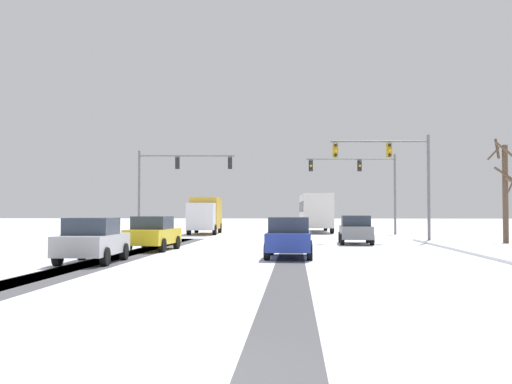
{
  "coord_description": "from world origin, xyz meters",
  "views": [
    {
      "loc": [
        1.9,
        -6.49,
        1.84
      ],
      "look_at": [
        0.0,
        22.15,
        2.8
      ],
      "focal_mm": 41.31,
      "sensor_mm": 36.0,
      "label": 1
    }
  ],
  "objects_px": {
    "box_truck_delivery": "(205,214)",
    "bare_tree_sidewalk_far": "(506,187)",
    "car_silver_fourth": "(93,240)",
    "traffic_signal_far_right": "(364,176)",
    "traffic_signal_near_right": "(394,165)",
    "bus_oncoming": "(315,210)",
    "car_yellow_cab_second": "(153,233)",
    "car_grey_lead": "(356,230)",
    "traffic_signal_far_left": "(173,174)",
    "car_blue_third": "(289,237)"
  },
  "relations": [
    {
      "from": "box_truck_delivery",
      "to": "bare_tree_sidewalk_far",
      "type": "relative_size",
      "value": 1.2
    },
    {
      "from": "car_silver_fourth",
      "to": "box_truck_delivery",
      "type": "distance_m",
      "value": 27.45
    },
    {
      "from": "traffic_signal_far_right",
      "to": "bare_tree_sidewalk_far",
      "type": "distance_m",
      "value": 14.38
    },
    {
      "from": "traffic_signal_near_right",
      "to": "bus_oncoming",
      "type": "bearing_deg",
      "value": 103.34
    },
    {
      "from": "traffic_signal_far_right",
      "to": "car_silver_fourth",
      "type": "distance_m",
      "value": 30.34
    },
    {
      "from": "car_yellow_cab_second",
      "to": "bus_oncoming",
      "type": "height_order",
      "value": "bus_oncoming"
    },
    {
      "from": "traffic_signal_far_right",
      "to": "car_grey_lead",
      "type": "relative_size",
      "value": 1.74
    },
    {
      "from": "car_grey_lead",
      "to": "car_yellow_cab_second",
      "type": "height_order",
      "value": "same"
    },
    {
      "from": "car_grey_lead",
      "to": "traffic_signal_far_left",
      "type": "bearing_deg",
      "value": 140.47
    },
    {
      "from": "bus_oncoming",
      "to": "bare_tree_sidewalk_far",
      "type": "relative_size",
      "value": 1.78
    },
    {
      "from": "car_silver_fourth",
      "to": "bus_oncoming",
      "type": "xyz_separation_m",
      "value": [
        9.08,
        32.93,
        1.18
      ]
    },
    {
      "from": "traffic_signal_near_right",
      "to": "car_blue_third",
      "type": "relative_size",
      "value": 1.57
    },
    {
      "from": "bare_tree_sidewalk_far",
      "to": "traffic_signal_far_left",
      "type": "bearing_deg",
      "value": 157.45
    },
    {
      "from": "traffic_signal_far_left",
      "to": "bare_tree_sidewalk_far",
      "type": "xyz_separation_m",
      "value": [
        21.64,
        -8.99,
        -1.39
      ]
    },
    {
      "from": "box_truck_delivery",
      "to": "bare_tree_sidewalk_far",
      "type": "distance_m",
      "value": 23.6
    },
    {
      "from": "traffic_signal_far_right",
      "to": "car_blue_third",
      "type": "relative_size",
      "value": 1.75
    },
    {
      "from": "traffic_signal_far_left",
      "to": "bus_oncoming",
      "type": "height_order",
      "value": "traffic_signal_far_left"
    },
    {
      "from": "car_silver_fourth",
      "to": "bare_tree_sidewalk_far",
      "type": "distance_m",
      "value": 24.59
    },
    {
      "from": "traffic_signal_far_left",
      "to": "car_silver_fourth",
      "type": "bearing_deg",
      "value": -85.08
    },
    {
      "from": "car_blue_third",
      "to": "car_silver_fourth",
      "type": "xyz_separation_m",
      "value": [
        -7.02,
        -2.88,
        0.0
      ]
    },
    {
      "from": "car_grey_lead",
      "to": "bare_tree_sidewalk_far",
      "type": "distance_m",
      "value": 9.37
    },
    {
      "from": "traffic_signal_near_right",
      "to": "car_yellow_cab_second",
      "type": "xyz_separation_m",
      "value": [
        -12.73,
        -8.44,
        -3.83
      ]
    },
    {
      "from": "traffic_signal_near_right",
      "to": "box_truck_delivery",
      "type": "bearing_deg",
      "value": 137.83
    },
    {
      "from": "traffic_signal_near_right",
      "to": "bus_oncoming",
      "type": "height_order",
      "value": "traffic_signal_near_right"
    },
    {
      "from": "car_grey_lead",
      "to": "car_blue_third",
      "type": "xyz_separation_m",
      "value": [
        -3.67,
        -10.24,
        0.0
      ]
    },
    {
      "from": "traffic_signal_far_right",
      "to": "bus_oncoming",
      "type": "height_order",
      "value": "traffic_signal_far_right"
    },
    {
      "from": "box_truck_delivery",
      "to": "bare_tree_sidewalk_far",
      "type": "xyz_separation_m",
      "value": [
        19.75,
        -12.81,
        1.67
      ]
    },
    {
      "from": "traffic_signal_near_right",
      "to": "bare_tree_sidewalk_far",
      "type": "relative_size",
      "value": 1.05
    },
    {
      "from": "box_truck_delivery",
      "to": "traffic_signal_near_right",
      "type": "bearing_deg",
      "value": -42.17
    },
    {
      "from": "traffic_signal_near_right",
      "to": "traffic_signal_far_right",
      "type": "height_order",
      "value": "same"
    },
    {
      "from": "car_blue_third",
      "to": "bus_oncoming",
      "type": "bearing_deg",
      "value": 86.08
    },
    {
      "from": "car_yellow_cab_second",
      "to": "car_silver_fourth",
      "type": "height_order",
      "value": "same"
    },
    {
      "from": "car_grey_lead",
      "to": "car_blue_third",
      "type": "bearing_deg",
      "value": -109.74
    },
    {
      "from": "traffic_signal_far_left",
      "to": "car_silver_fourth",
      "type": "distance_m",
      "value": 24.02
    },
    {
      "from": "traffic_signal_far_right",
      "to": "car_silver_fourth",
      "type": "bearing_deg",
      "value": -115.17
    },
    {
      "from": "traffic_signal_far_right",
      "to": "bare_tree_sidewalk_far",
      "type": "xyz_separation_m",
      "value": [
        6.81,
        -12.6,
        -1.39
      ]
    },
    {
      "from": "traffic_signal_far_left",
      "to": "bus_oncoming",
      "type": "distance_m",
      "value": 14.75
    },
    {
      "from": "car_grey_lead",
      "to": "car_silver_fourth",
      "type": "xyz_separation_m",
      "value": [
        -10.7,
        -13.12,
        0.0
      ]
    },
    {
      "from": "traffic_signal_far_right",
      "to": "car_blue_third",
      "type": "bearing_deg",
      "value": -103.34
    },
    {
      "from": "traffic_signal_near_right",
      "to": "car_silver_fourth",
      "type": "distance_m",
      "value": 20.6
    },
    {
      "from": "traffic_signal_far_right",
      "to": "bus_oncoming",
      "type": "distance_m",
      "value": 7.32
    },
    {
      "from": "car_blue_third",
      "to": "bus_oncoming",
      "type": "distance_m",
      "value": 30.15
    },
    {
      "from": "bus_oncoming",
      "to": "car_yellow_cab_second",
      "type": "bearing_deg",
      "value": -108.14
    },
    {
      "from": "bus_oncoming",
      "to": "box_truck_delivery",
      "type": "xyz_separation_m",
      "value": [
        -9.23,
        -5.49,
        -0.36
      ]
    },
    {
      "from": "box_truck_delivery",
      "to": "car_blue_third",
      "type": "bearing_deg",
      "value": -73.73
    },
    {
      "from": "car_silver_fourth",
      "to": "box_truck_delivery",
      "type": "height_order",
      "value": "box_truck_delivery"
    },
    {
      "from": "car_silver_fourth",
      "to": "box_truck_delivery",
      "type": "xyz_separation_m",
      "value": [
        -0.15,
        27.44,
        0.82
      ]
    },
    {
      "from": "bare_tree_sidewalk_far",
      "to": "traffic_signal_far_right",
      "type": "bearing_deg",
      "value": 118.38
    },
    {
      "from": "traffic_signal_far_right",
      "to": "traffic_signal_far_left",
      "type": "distance_m",
      "value": 15.26
    },
    {
      "from": "traffic_signal_far_right",
      "to": "car_yellow_cab_second",
      "type": "distance_m",
      "value": 24.1
    }
  ]
}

